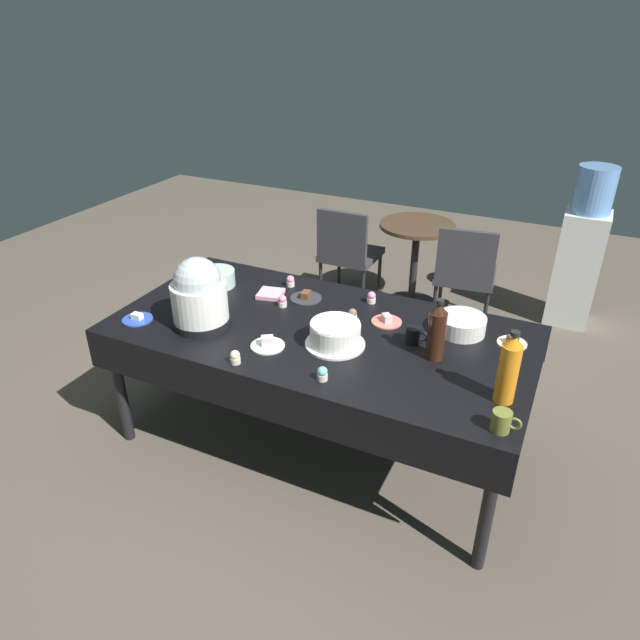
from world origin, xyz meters
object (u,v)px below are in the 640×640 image
at_px(maroon_chair_left, 348,250).
at_px(dessert_plate_charcoal, 306,297).
at_px(soda_bottle_cola, 437,331).
at_px(cupcake_mint, 282,301).
at_px(dessert_plate_coral, 387,321).
at_px(cupcake_vanilla, 290,281).
at_px(coffee_mug_black, 414,335).
at_px(coffee_mug_navy, 188,298).
at_px(potluck_table, 320,338).
at_px(dessert_plate_white, 268,344).
at_px(slow_cooker, 199,295).
at_px(dessert_plate_cobalt, 137,319).
at_px(cupcake_lemon, 352,315).
at_px(soda_bottle_orange_juice, 509,369).
at_px(dessert_plate_cream, 512,342).
at_px(coffee_mug_olive, 502,421).
at_px(glass_salad_bowl, 216,278).
at_px(ceramic_snack_bowl, 461,324).
at_px(cupcake_cocoa, 235,357).
at_px(water_cooler, 580,252).
at_px(cupcake_berry, 371,298).
at_px(round_cafe_table, 415,250).
at_px(frosted_layer_cake, 335,334).

bearing_deg(maroon_chair_left, dessert_plate_charcoal, -76.78).
bearing_deg(soda_bottle_cola, maroon_chair_left, 124.65).
xyz_separation_m(cupcake_mint, soda_bottle_cola, (0.92, -0.16, 0.11)).
distance_m(dessert_plate_coral, cupcake_vanilla, 0.70).
relative_size(coffee_mug_black, coffee_mug_navy, 1.01).
relative_size(dessert_plate_charcoal, coffee_mug_black, 1.58).
bearing_deg(potluck_table, dessert_plate_charcoal, 128.83).
xyz_separation_m(dessert_plate_charcoal, dessert_plate_white, (0.07, -0.55, 0.00)).
distance_m(dessert_plate_white, dessert_plate_coral, 0.66).
height_order(dessert_plate_charcoal, maroon_chair_left, maroon_chair_left).
bearing_deg(slow_cooker, cupcake_vanilla, 72.73).
distance_m(potluck_table, maroon_chair_left, 1.77).
distance_m(slow_cooker, dessert_plate_cobalt, 0.40).
bearing_deg(cupcake_lemon, slow_cooker, -150.66).
bearing_deg(dessert_plate_cobalt, coffee_mug_navy, 61.87).
bearing_deg(dessert_plate_coral, dessert_plate_charcoal, 172.85).
bearing_deg(potluck_table, soda_bottle_orange_juice, -12.77).
relative_size(dessert_plate_cobalt, cupcake_vanilla, 2.41).
distance_m(dessert_plate_cream, coffee_mug_olive, 0.71).
relative_size(glass_salad_bowl, dessert_plate_charcoal, 1.24).
bearing_deg(slow_cooker, dessert_plate_cobalt, -162.75).
height_order(dessert_plate_coral, coffee_mug_black, coffee_mug_black).
distance_m(slow_cooker, coffee_mug_navy, 0.29).
height_order(dessert_plate_coral, cupcake_vanilla, cupcake_vanilla).
bearing_deg(maroon_chair_left, potluck_table, -71.77).
distance_m(potluck_table, ceramic_snack_bowl, 0.74).
relative_size(cupcake_cocoa, water_cooler, 0.05).
relative_size(cupcake_cocoa, soda_bottle_cola, 0.22).
relative_size(soda_bottle_orange_juice, soda_bottle_cola, 1.09).
bearing_deg(ceramic_snack_bowl, cupcake_berry, 167.88).
bearing_deg(cupcake_vanilla, round_cafe_table, 77.41).
distance_m(dessert_plate_charcoal, coffee_mug_navy, 0.67).
bearing_deg(soda_bottle_orange_juice, cupcake_vanilla, 155.80).
bearing_deg(dessert_plate_white, coffee_mug_olive, -7.61).
bearing_deg(dessert_plate_cream, frosted_layer_cake, -153.71).
xyz_separation_m(cupcake_berry, coffee_mug_olive, (0.87, -0.83, 0.01)).
height_order(ceramic_snack_bowl, cupcake_mint, ceramic_snack_bowl).
xyz_separation_m(dessert_plate_white, soda_bottle_orange_juice, (1.14, 0.05, 0.15)).
distance_m(dessert_plate_coral, coffee_mug_olive, 0.96).
height_order(dessert_plate_cobalt, dessert_plate_white, dessert_plate_white).
bearing_deg(water_cooler, dessert_plate_cream, -96.66).
distance_m(dessert_plate_cobalt, maroon_chair_left, 2.07).
xyz_separation_m(cupcake_mint, soda_bottle_orange_juice, (1.28, -0.36, 0.13)).
bearing_deg(coffee_mug_black, cupcake_vanilla, 159.84).
relative_size(potluck_table, frosted_layer_cake, 7.29).
relative_size(coffee_mug_olive, water_cooler, 0.10).
xyz_separation_m(dessert_plate_cobalt, dessert_plate_white, (0.77, 0.07, 0.00)).
distance_m(potluck_table, soda_bottle_orange_juice, 1.03).
relative_size(cupcake_berry, coffee_mug_olive, 0.57).
height_order(cupcake_berry, cupcake_cocoa, same).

